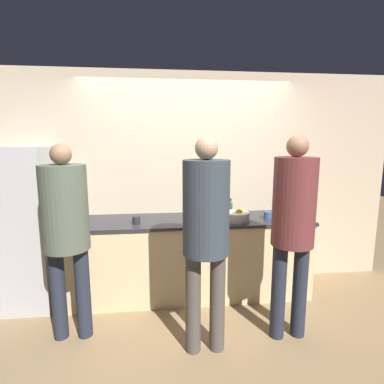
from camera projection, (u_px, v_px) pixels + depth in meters
name	position (u px, v px, depth m)	size (l,w,h in m)	color
ground_plane	(194.00, 310.00, 3.20)	(14.00, 14.00, 0.00)	#8C704C
wall_back	(187.00, 181.00, 3.71)	(5.20, 0.06, 2.60)	#C6B293
counter	(190.00, 256.00, 3.51)	(2.75, 0.72, 0.91)	beige
refrigerator	(18.00, 228.00, 3.23)	(0.75, 0.69, 1.73)	#B7B7BC
person_left	(66.00, 223.00, 2.60)	(0.39, 0.39, 1.77)	#232838
person_center	(206.00, 226.00, 2.42)	(0.38, 0.38, 1.82)	#4C4742
person_right	(293.00, 219.00, 2.61)	(0.37, 0.37, 1.84)	#232838
fruit_bowl	(237.00, 216.00, 3.33)	(0.28, 0.28, 0.14)	beige
utensil_crock	(204.00, 208.00, 3.63)	(0.10, 0.10, 0.28)	#3D424C
bottle_green	(230.00, 208.00, 3.66)	(0.05, 0.05, 0.19)	#236033
cup_black	(136.00, 220.00, 3.21)	(0.08, 0.08, 0.08)	#28282D
cup_blue	(268.00, 215.00, 3.44)	(0.09, 0.09, 0.08)	#335184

